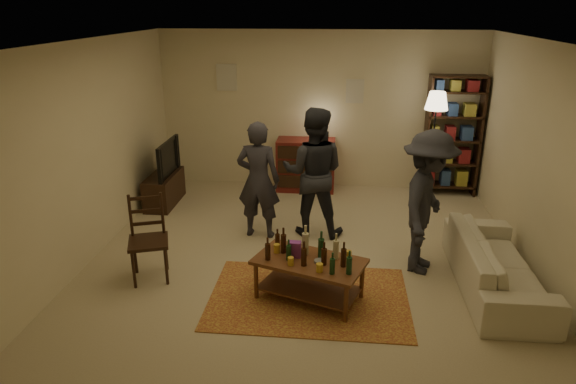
# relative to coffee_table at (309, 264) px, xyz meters

# --- Properties ---
(floor) EXTENTS (6.00, 6.00, 0.00)m
(floor) POSITION_rel_coffee_table_xyz_m (-0.08, 0.85, -0.42)
(floor) COLOR #C6B793
(floor) RESTS_ON ground
(room_shell) EXTENTS (6.00, 6.00, 6.00)m
(room_shell) POSITION_rel_coffee_table_xyz_m (-0.73, 3.83, 1.39)
(room_shell) COLOR beige
(room_shell) RESTS_ON ground
(rug) EXTENTS (2.20, 1.50, 0.01)m
(rug) POSITION_rel_coffee_table_xyz_m (0.00, -0.00, -0.42)
(rug) COLOR maroon
(rug) RESTS_ON ground
(coffee_table) EXTENTS (1.32, 1.00, 0.82)m
(coffee_table) POSITION_rel_coffee_table_xyz_m (0.00, 0.00, 0.00)
(coffee_table) COLOR brown
(coffee_table) RESTS_ON ground
(dining_chair) EXTENTS (0.57, 0.57, 1.04)m
(dining_chair) POSITION_rel_coffee_table_xyz_m (-1.92, 0.31, 0.13)
(dining_chair) COLOR #321B10
(dining_chair) RESTS_ON ground
(tv_stand) EXTENTS (0.40, 1.00, 1.06)m
(tv_stand) POSITION_rel_coffee_table_xyz_m (-2.53, 2.65, -0.04)
(tv_stand) COLOR #321B10
(tv_stand) RESTS_ON ground
(dresser) EXTENTS (1.00, 0.50, 1.36)m
(dresser) POSITION_rel_coffee_table_xyz_m (-0.28, 3.56, 0.05)
(dresser) COLOR maroon
(dresser) RESTS_ON ground
(bookshelf) EXTENTS (0.90, 0.34, 2.02)m
(bookshelf) POSITION_rel_coffee_table_xyz_m (2.16, 3.63, 0.61)
(bookshelf) COLOR #321B10
(bookshelf) RESTS_ON ground
(floor_lamp) EXTENTS (0.36, 0.36, 1.81)m
(floor_lamp) POSITION_rel_coffee_table_xyz_m (1.78, 3.22, 1.12)
(floor_lamp) COLOR black
(floor_lamp) RESTS_ON ground
(sofa) EXTENTS (0.81, 2.08, 0.61)m
(sofa) POSITION_rel_coffee_table_xyz_m (2.12, 0.45, -0.12)
(sofa) COLOR beige
(sofa) RESTS_ON ground
(person_left) EXTENTS (0.63, 0.44, 1.64)m
(person_left) POSITION_rel_coffee_table_xyz_m (-0.80, 1.60, 0.40)
(person_left) COLOR #2A2831
(person_left) RESTS_ON ground
(person_right) EXTENTS (0.93, 0.75, 1.81)m
(person_right) POSITION_rel_coffee_table_xyz_m (-0.06, 1.75, 0.48)
(person_right) COLOR #222328
(person_right) RESTS_ON ground
(person_by_sofa) EXTENTS (0.99, 1.28, 1.75)m
(person_by_sofa) POSITION_rel_coffee_table_xyz_m (1.34, 0.82, 0.46)
(person_by_sofa) COLOR #25262D
(person_by_sofa) RESTS_ON ground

